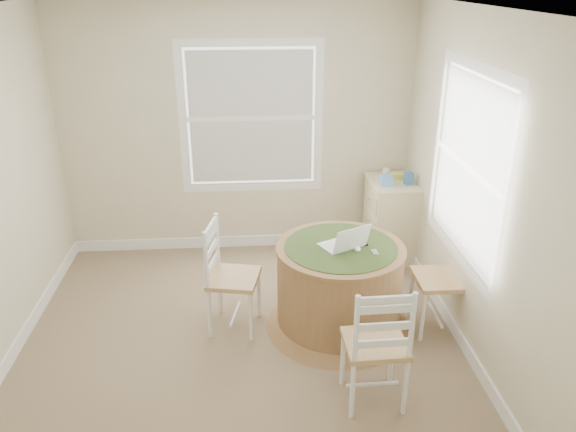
{
  "coord_description": "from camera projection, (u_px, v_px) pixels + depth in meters",
  "views": [
    {
      "loc": [
        0.09,
        -3.84,
        2.81
      ],
      "look_at": [
        0.42,
        0.45,
        0.93
      ],
      "focal_mm": 35.0,
      "sensor_mm": 36.0,
      "label": 1
    }
  ],
  "objects": [
    {
      "name": "room",
      "position": [
        257.0,
        188.0,
        4.27
      ],
      "size": [
        3.64,
        3.64,
        2.64
      ],
      "color": "#807151",
      "rests_on": "ground"
    },
    {
      "name": "round_table",
      "position": [
        339.0,
        283.0,
        4.7
      ],
      "size": [
        1.24,
        1.24,
        0.76
      ],
      "rotation": [
        0.0,
        0.0,
        0.06
      ],
      "color": "#8A603E",
      "rests_on": "ground"
    },
    {
      "name": "chair_left",
      "position": [
        234.0,
        278.0,
        4.67
      ],
      "size": [
        0.48,
        0.49,
        0.95
      ],
      "primitive_type": null,
      "rotation": [
        0.0,
        0.0,
        1.37
      ],
      "color": "white",
      "rests_on": "ground"
    },
    {
      "name": "chair_near",
      "position": [
        375.0,
        343.0,
        3.85
      ],
      "size": [
        0.43,
        0.41,
        0.95
      ],
      "primitive_type": null,
      "rotation": [
        0.0,
        0.0,
        3.16
      ],
      "color": "white",
      "rests_on": "ground"
    },
    {
      "name": "chair_right",
      "position": [
        440.0,
        279.0,
        4.65
      ],
      "size": [
        0.41,
        0.43,
        0.95
      ],
      "primitive_type": null,
      "rotation": [
        0.0,
        0.0,
        -1.58
      ],
      "color": "white",
      "rests_on": "ground"
    },
    {
      "name": "laptop",
      "position": [
        344.0,
        244.0,
        4.55
      ],
      "size": [
        0.43,
        0.41,
        0.23
      ],
      "rotation": [
        0.0,
        0.0,
        3.6
      ],
      "color": "white",
      "rests_on": "round_table"
    },
    {
      "name": "mouse",
      "position": [
        357.0,
        248.0,
        4.52
      ],
      "size": [
        0.07,
        0.1,
        0.03
      ],
      "primitive_type": "ellipsoid",
      "rotation": [
        0.0,
        0.0,
        0.06
      ],
      "color": "white",
      "rests_on": "round_table"
    },
    {
      "name": "phone",
      "position": [
        375.0,
        253.0,
        4.47
      ],
      "size": [
        0.05,
        0.09,
        0.02
      ],
      "primitive_type": "cube",
      "rotation": [
        0.0,
        0.0,
        0.06
      ],
      "color": "#B7BABF",
      "rests_on": "round_table"
    },
    {
      "name": "keys",
      "position": [
        364.0,
        245.0,
        4.59
      ],
      "size": [
        0.06,
        0.05,
        0.02
      ],
      "primitive_type": "cube",
      "rotation": [
        0.0,
        0.0,
        0.06
      ],
      "color": "black",
      "rests_on": "round_table"
    },
    {
      "name": "corner_chest",
      "position": [
        390.0,
        219.0,
        5.9
      ],
      "size": [
        0.5,
        0.65,
        0.85
      ],
      "rotation": [
        0.0,
        0.0,
        0.02
      ],
      "color": "beige",
      "rests_on": "ground"
    },
    {
      "name": "tissue_box",
      "position": [
        386.0,
        181.0,
        5.6
      ],
      "size": [
        0.12,
        0.12,
        0.1
      ],
      "primitive_type": "cube",
      "rotation": [
        0.0,
        0.0,
        0.02
      ],
      "color": "#629CE1",
      "rests_on": "corner_chest"
    },
    {
      "name": "box_yellow",
      "position": [
        398.0,
        176.0,
        5.78
      ],
      "size": [
        0.15,
        0.1,
        0.06
      ],
      "primitive_type": "cube",
      "rotation": [
        0.0,
        0.0,
        0.02
      ],
      "color": "#C0C947",
      "rests_on": "corner_chest"
    },
    {
      "name": "box_blue",
      "position": [
        410.0,
        179.0,
        5.62
      ],
      "size": [
        0.08,
        0.08,
        0.12
      ],
      "primitive_type": "cube",
      "rotation": [
        0.0,
        0.0,
        0.02
      ],
      "color": "teal",
      "rests_on": "corner_chest"
    },
    {
      "name": "cup_cream",
      "position": [
        385.0,
        172.0,
        5.85
      ],
      "size": [
        0.07,
        0.07,
        0.09
      ],
      "primitive_type": "cylinder",
      "color": "beige",
      "rests_on": "corner_chest"
    }
  ]
}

